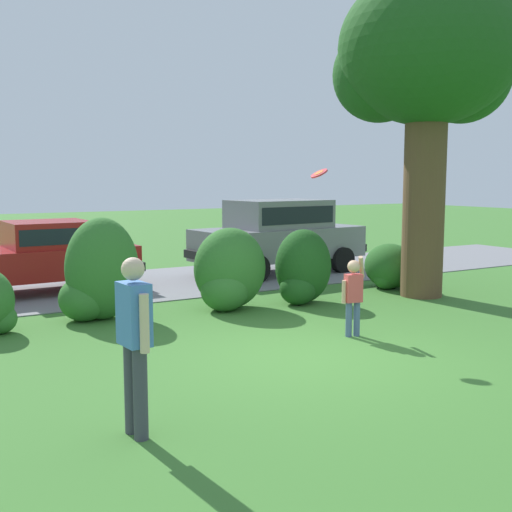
{
  "coord_description": "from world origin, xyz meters",
  "views": [
    {
      "loc": [
        -5.01,
        -7.08,
        2.47
      ],
      "look_at": [
        0.6,
        2.52,
        1.1
      ],
      "focal_mm": 44.18,
      "sensor_mm": 36.0,
      "label": 1
    }
  ],
  "objects_px": {
    "oak_tree_large": "(427,62)",
    "parked_suv": "(279,232)",
    "parked_sedan": "(38,254)",
    "adult_onlooker": "(135,337)",
    "child_thrower": "(353,291)",
    "frisbee": "(319,173)"
  },
  "relations": [
    {
      "from": "oak_tree_large",
      "to": "frisbee",
      "type": "height_order",
      "value": "oak_tree_large"
    },
    {
      "from": "parked_suv",
      "to": "adult_onlooker",
      "type": "xyz_separation_m",
      "value": [
        -6.83,
        -8.21,
        -0.09
      ]
    },
    {
      "from": "child_thrower",
      "to": "frisbee",
      "type": "relative_size",
      "value": 4.58
    },
    {
      "from": "oak_tree_large",
      "to": "parked_suv",
      "type": "height_order",
      "value": "oak_tree_large"
    },
    {
      "from": "adult_onlooker",
      "to": "oak_tree_large",
      "type": "bearing_deg",
      "value": 27.7
    },
    {
      "from": "parked_sedan",
      "to": "adult_onlooker",
      "type": "bearing_deg",
      "value": -95.36
    },
    {
      "from": "oak_tree_large",
      "to": "parked_suv",
      "type": "relative_size",
      "value": 1.38
    },
    {
      "from": "parked_sedan",
      "to": "frisbee",
      "type": "distance_m",
      "value": 6.95
    },
    {
      "from": "parked_suv",
      "to": "parked_sedan",
      "type": "bearing_deg",
      "value": 178.46
    },
    {
      "from": "oak_tree_large",
      "to": "child_thrower",
      "type": "relative_size",
      "value": 5.18
    },
    {
      "from": "child_thrower",
      "to": "adult_onlooker",
      "type": "relative_size",
      "value": 0.74
    },
    {
      "from": "frisbee",
      "to": "parked_sedan",
      "type": "bearing_deg",
      "value": 117.16
    },
    {
      "from": "child_thrower",
      "to": "oak_tree_large",
      "type": "bearing_deg",
      "value": 30.75
    },
    {
      "from": "parked_sedan",
      "to": "frisbee",
      "type": "bearing_deg",
      "value": -62.84
    },
    {
      "from": "child_thrower",
      "to": "parked_suv",
      "type": "bearing_deg",
      "value": 67.61
    },
    {
      "from": "oak_tree_large",
      "to": "parked_sedan",
      "type": "height_order",
      "value": "oak_tree_large"
    },
    {
      "from": "parked_suv",
      "to": "frisbee",
      "type": "distance_m",
      "value": 6.71
    },
    {
      "from": "oak_tree_large",
      "to": "child_thrower",
      "type": "bearing_deg",
      "value": -149.25
    },
    {
      "from": "parked_suv",
      "to": "adult_onlooker",
      "type": "bearing_deg",
      "value": -129.72
    },
    {
      "from": "oak_tree_large",
      "to": "parked_suv",
      "type": "bearing_deg",
      "value": 102.96
    },
    {
      "from": "parked_suv",
      "to": "adult_onlooker",
      "type": "height_order",
      "value": "parked_suv"
    },
    {
      "from": "child_thrower",
      "to": "adult_onlooker",
      "type": "bearing_deg",
      "value": -154.95
    }
  ]
}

